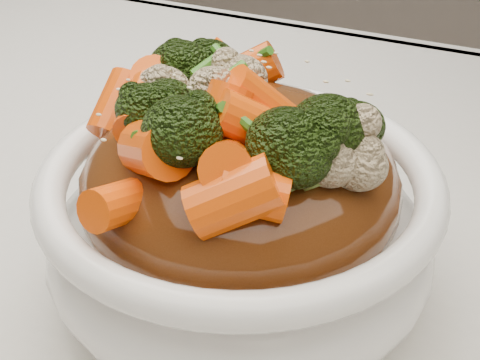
% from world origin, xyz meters
% --- Properties ---
extents(tablecloth, '(1.20, 0.80, 0.04)m').
position_xyz_m(tablecloth, '(0.00, 0.00, 0.73)').
color(tablecloth, silver).
rests_on(tablecloth, dining_table).
extents(bowl, '(0.27, 0.27, 0.08)m').
position_xyz_m(bowl, '(0.06, -0.02, 0.79)').
color(bowl, white).
rests_on(bowl, tablecloth).
extents(sauce_base, '(0.22, 0.22, 0.09)m').
position_xyz_m(sauce_base, '(0.06, -0.02, 0.82)').
color(sauce_base, '#4D240D').
rests_on(sauce_base, bowl).
extents(carrots, '(0.22, 0.22, 0.05)m').
position_xyz_m(carrots, '(0.06, -0.02, 0.88)').
color(carrots, '#FF5608').
rests_on(carrots, sauce_base).
extents(broccoli, '(0.22, 0.22, 0.04)m').
position_xyz_m(broccoli, '(0.06, -0.02, 0.88)').
color(broccoli, black).
rests_on(broccoli, sauce_base).
extents(cauliflower, '(0.22, 0.22, 0.04)m').
position_xyz_m(cauliflower, '(0.06, -0.02, 0.88)').
color(cauliflower, '#C8B289').
rests_on(cauliflower, sauce_base).
extents(scallions, '(0.16, 0.16, 0.02)m').
position_xyz_m(scallions, '(0.06, -0.02, 0.88)').
color(scallions, '#32721A').
rests_on(scallions, sauce_base).
extents(sesame_seeds, '(0.19, 0.19, 0.01)m').
position_xyz_m(sesame_seeds, '(0.06, -0.02, 0.88)').
color(sesame_seeds, beige).
rests_on(sesame_seeds, sauce_base).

